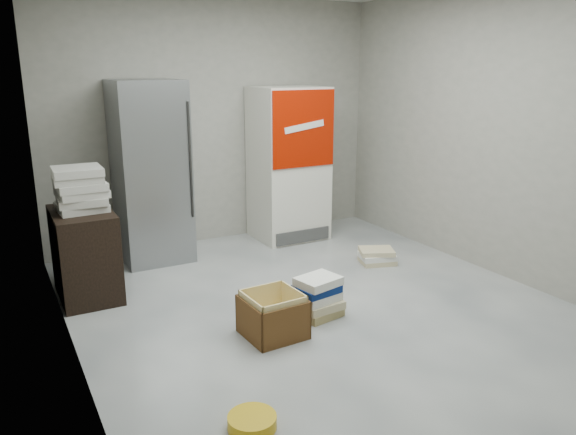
% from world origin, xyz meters
% --- Properties ---
extents(ground, '(5.00, 5.00, 0.00)m').
position_xyz_m(ground, '(0.00, 0.00, 0.00)').
color(ground, beige).
rests_on(ground, ground).
extents(room_shell, '(4.04, 5.04, 2.82)m').
position_xyz_m(room_shell, '(0.00, 0.00, 1.80)').
color(room_shell, '#9E998E').
rests_on(room_shell, ground).
extents(steel_fridge, '(0.70, 0.72, 1.90)m').
position_xyz_m(steel_fridge, '(-0.90, 2.13, 0.95)').
color(steel_fridge, '#9B9EA3').
rests_on(steel_fridge, ground).
extents(coke_cooler, '(0.80, 0.73, 1.80)m').
position_xyz_m(coke_cooler, '(0.75, 2.12, 0.90)').
color(coke_cooler, silver).
rests_on(coke_cooler, ground).
extents(wood_shelf, '(0.50, 0.80, 0.80)m').
position_xyz_m(wood_shelf, '(-1.73, 1.40, 0.40)').
color(wood_shelf, black).
rests_on(wood_shelf, ground).
extents(supply_box_stack, '(0.45, 0.44, 0.39)m').
position_xyz_m(supply_box_stack, '(-1.72, 1.40, 0.99)').
color(supply_box_stack, beige).
rests_on(supply_box_stack, wood_shelf).
extents(phonebook_stack_main, '(0.40, 0.34, 0.35)m').
position_xyz_m(phonebook_stack_main, '(-0.11, 0.02, 0.17)').
color(phonebook_stack_main, tan).
rests_on(phonebook_stack_main, ground).
extents(phonebook_stack_side, '(0.44, 0.40, 0.16)m').
position_xyz_m(phonebook_stack_side, '(1.11, 0.83, 0.08)').
color(phonebook_stack_side, '#CBBB8F').
rests_on(phonebook_stack_side, ground).
extents(cardboard_box, '(0.45, 0.45, 0.35)m').
position_xyz_m(cardboard_box, '(-0.60, -0.10, 0.14)').
color(cardboard_box, gold).
rests_on(cardboard_box, ground).
extents(bucket_lid, '(0.32, 0.32, 0.08)m').
position_xyz_m(bucket_lid, '(-1.24, -1.08, 0.04)').
color(bucket_lid, gold).
rests_on(bucket_lid, ground).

